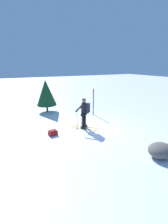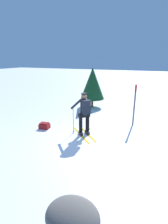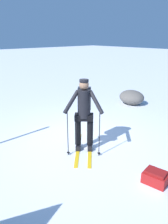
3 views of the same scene
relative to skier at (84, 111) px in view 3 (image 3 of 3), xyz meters
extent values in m
plane|color=white|center=(-0.46, 0.21, -1.03)|extent=(80.00, 80.00, 0.00)
cube|color=gold|center=(0.13, 0.09, -1.02)|extent=(1.30, 1.28, 0.01)
cube|color=black|center=(0.13, 0.09, -0.96)|extent=(0.29, 0.29, 0.12)
cylinder|color=black|center=(0.13, 0.09, -0.53)|extent=(0.15, 0.15, 0.74)
cube|color=gold|center=(-0.09, -0.13, -1.02)|extent=(1.30, 1.28, 0.01)
cube|color=black|center=(-0.09, -0.13, -0.96)|extent=(0.29, 0.29, 0.12)
cylinder|color=black|center=(-0.09, -0.13, -0.53)|extent=(0.15, 0.15, 0.74)
cube|color=black|center=(0.02, -0.02, -0.15)|extent=(0.50, 0.50, 0.14)
cylinder|color=black|center=(0.02, -0.02, 0.19)|extent=(0.30, 0.30, 0.68)
sphere|color=#8C664C|center=(0.02, -0.02, 0.64)|extent=(0.23, 0.23, 0.23)
cylinder|color=black|center=(0.02, -0.02, 0.74)|extent=(0.22, 0.22, 0.06)
cube|color=black|center=(-0.15, 0.15, 0.24)|extent=(0.35, 0.35, 0.56)
cylinder|color=black|center=(0.49, 0.03, -0.44)|extent=(0.02, 0.02, 1.18)
cylinder|color=black|center=(0.49, 0.03, -0.97)|extent=(0.07, 0.07, 0.01)
cylinder|color=black|center=(0.35, 0.05, 0.28)|extent=(0.52, 0.16, 0.48)
cylinder|color=black|center=(-0.03, -0.49, -0.44)|extent=(0.02, 0.02, 1.18)
cylinder|color=black|center=(-0.03, -0.49, -0.97)|extent=(0.07, 0.07, 0.01)
cylinder|color=black|center=(-0.05, -0.35, 0.28)|extent=(0.17, 0.53, 0.48)
cube|color=maroon|center=(1.96, 0.09, -0.92)|extent=(0.50, 0.40, 0.22)
cube|color=maroon|center=(1.96, 0.09, -0.78)|extent=(0.42, 0.32, 0.06)
ellipsoid|color=#5B5651|center=(-1.47, 4.04, -0.73)|extent=(1.06, 0.90, 0.59)
camera|label=1|loc=(3.74, 7.45, 2.63)|focal=24.00mm
camera|label=2|loc=(-2.67, 6.28, 2.12)|focal=28.00mm
camera|label=3|loc=(3.67, -3.35, 1.73)|focal=35.00mm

